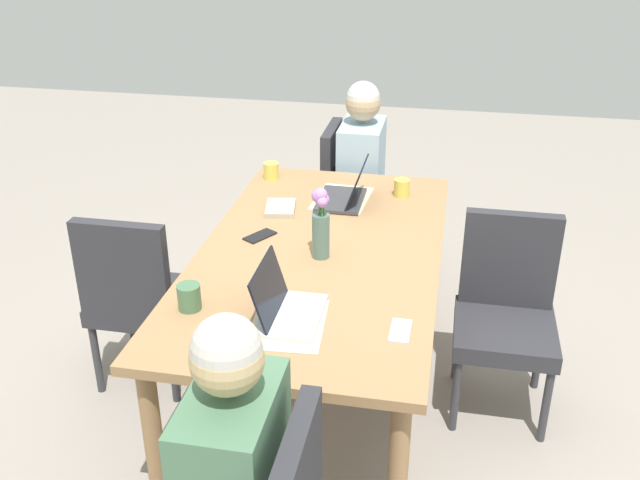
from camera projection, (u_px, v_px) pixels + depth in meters
The scene contains 17 objects.
ground_plane at pixel (320, 390), 3.46m from camera, with size 10.00×10.00×0.00m, color gray.
dining_table at pixel (320, 266), 3.16m from camera, with size 1.92×1.04×0.75m.
chair_head_right_left_mid at pixel (350, 192), 4.40m from camera, with size 0.44×0.44×0.90m.
person_head_right_left_mid at pixel (361, 192), 4.32m from camera, with size 0.40×0.36×1.19m.
chair_near_left_far at pixel (506, 306), 3.20m from camera, with size 0.44×0.44×0.90m.
chair_far_right_near at pixel (137, 292), 3.31m from camera, with size 0.44×0.44×0.90m.
flower_vase at pixel (321, 220), 3.00m from camera, with size 0.08×0.08×0.32m.
placemat_head_left_left_near at pixel (289, 324), 2.60m from camera, with size 0.36×0.26×0.00m, color beige.
placemat_head_right_left_mid at pixel (343, 199), 3.64m from camera, with size 0.36×0.26×0.00m, color beige.
laptop_head_right_left_mid at pixel (346, 194), 3.59m from camera, with size 0.32×0.22×0.21m.
laptop_head_left_left_near at pixel (284, 307), 2.62m from camera, with size 0.32×0.22×0.21m.
coffee_mug_near_left at pixel (402, 188), 3.67m from camera, with size 0.08×0.08×0.09m, color #DBC64C.
coffee_mug_near_right at pixel (189, 297), 2.68m from camera, with size 0.09×0.09×0.10m, color #47704C.
coffee_mug_centre_left at pixel (271, 171), 3.88m from camera, with size 0.08×0.08×0.09m, color #DBC64C.
book_red_cover at pixel (280, 208), 3.51m from camera, with size 0.20×0.14×0.03m, color #B2A38E.
phone_black at pixel (260, 236), 3.25m from camera, with size 0.15×0.07×0.01m, color black.
phone_silver at pixel (400, 331), 2.56m from camera, with size 0.15×0.07×0.01m, color silver.
Camera 1 is at (-2.74, -0.53, 2.17)m, focal length 40.51 mm.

